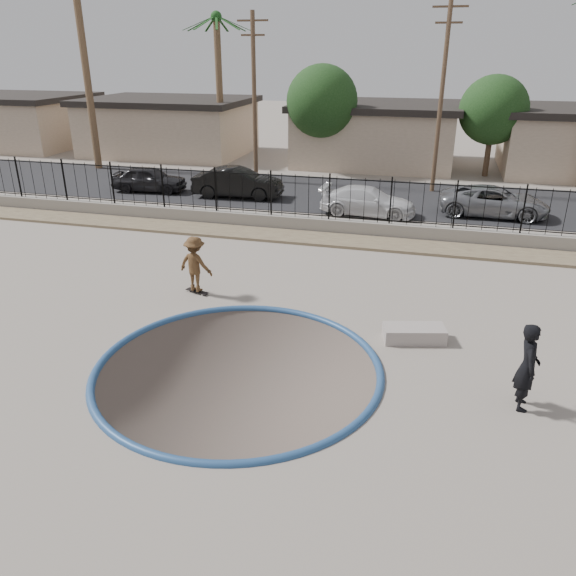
% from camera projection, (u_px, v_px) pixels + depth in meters
% --- Properties ---
extents(ground, '(120.00, 120.00, 2.20)m').
position_uv_depth(ground, '(335.00, 245.00, 25.57)').
color(ground, gray).
rests_on(ground, ground).
extents(bowl_pit, '(6.84, 6.84, 1.80)m').
position_uv_depth(bowl_pit, '(238.00, 369.00, 13.59)').
color(bowl_pit, brown).
rests_on(bowl_pit, ground).
extents(coping_ring, '(7.04, 7.04, 0.20)m').
position_uv_depth(coping_ring, '(238.00, 369.00, 13.59)').
color(coping_ring, navy).
rests_on(coping_ring, ground).
extents(rock_strip, '(42.00, 1.60, 0.11)m').
position_uv_depth(rock_strip, '(323.00, 239.00, 22.63)').
color(rock_strip, '#8D7F5C').
rests_on(rock_strip, ground).
extents(retaining_wall, '(42.00, 0.45, 0.60)m').
position_uv_depth(retaining_wall, '(328.00, 226.00, 23.51)').
color(retaining_wall, gray).
rests_on(retaining_wall, ground).
extents(fence, '(40.00, 0.04, 1.80)m').
position_uv_depth(fence, '(329.00, 198.00, 23.04)').
color(fence, black).
rests_on(fence, retaining_wall).
extents(street, '(90.00, 8.00, 0.04)m').
position_uv_depth(street, '(353.00, 195.00, 29.57)').
color(street, black).
rests_on(street, ground).
extents(house_west_far, '(10.60, 8.60, 3.90)m').
position_uv_depth(house_west_far, '(17.00, 120.00, 43.86)').
color(house_west_far, tan).
rests_on(house_west_far, ground).
extents(house_west, '(11.60, 8.60, 3.90)m').
position_uv_depth(house_west, '(169.00, 126.00, 40.79)').
color(house_west, tan).
rests_on(house_west, ground).
extents(house_center, '(10.60, 8.60, 3.90)m').
position_uv_depth(house_center, '(376.00, 133.00, 37.24)').
color(house_center, tan).
rests_on(house_center, ground).
extents(palm_left, '(2.30, 2.30, 11.30)m').
position_uv_depth(palm_left, '(81.00, 34.00, 33.14)').
color(palm_left, brown).
rests_on(palm_left, ground).
extents(palm_mid, '(2.30, 2.30, 9.30)m').
position_uv_depth(palm_mid, '(218.00, 56.00, 35.53)').
color(palm_mid, brown).
rests_on(palm_mid, ground).
extents(utility_pole_left, '(1.70, 0.24, 9.00)m').
position_uv_depth(utility_pole_left, '(254.00, 97.00, 30.93)').
color(utility_pole_left, '#473323').
rests_on(utility_pole_left, ground).
extents(utility_pole_mid, '(1.70, 0.24, 9.50)m').
position_uv_depth(utility_pole_mid, '(441.00, 95.00, 28.46)').
color(utility_pole_mid, '#473323').
rests_on(utility_pole_mid, ground).
extents(street_tree_left, '(4.32, 4.32, 6.36)m').
position_uv_depth(street_tree_left, '(322.00, 101.00, 33.97)').
color(street_tree_left, '#473323').
rests_on(street_tree_left, ground).
extents(street_tree_mid, '(3.96, 3.96, 5.83)m').
position_uv_depth(street_tree_mid, '(494.00, 110.00, 32.64)').
color(street_tree_mid, '#473323').
rests_on(street_tree_mid, ground).
extents(skater, '(1.25, 0.86, 1.76)m').
position_uv_depth(skater, '(195.00, 267.00, 17.46)').
color(skater, brown).
rests_on(skater, ground).
extents(skateboard, '(0.84, 0.45, 0.07)m').
position_uv_depth(skateboard, '(197.00, 291.00, 17.78)').
color(skateboard, black).
rests_on(skateboard, ground).
extents(videographer, '(0.48, 0.73, 1.97)m').
position_uv_depth(videographer, '(528.00, 367.00, 11.79)').
color(videographer, black).
rests_on(videographer, ground).
extents(concrete_ledge, '(1.72, 1.07, 0.40)m').
position_uv_depth(concrete_ledge, '(414.00, 334.00, 14.84)').
color(concrete_ledge, gray).
rests_on(concrete_ledge, ground).
extents(car_a, '(4.07, 1.94, 1.34)m').
position_uv_depth(car_a, '(149.00, 179.00, 30.06)').
color(car_a, black).
rests_on(car_a, street).
extents(car_b, '(4.67, 1.88, 1.51)m').
position_uv_depth(car_b, '(238.00, 183.00, 28.84)').
color(car_b, black).
rests_on(car_b, street).
extents(car_c, '(4.47, 2.00, 1.27)m').
position_uv_depth(car_c, '(368.00, 201.00, 25.83)').
color(car_c, silver).
rests_on(car_c, street).
extents(car_d, '(4.90, 2.36, 1.34)m').
position_uv_depth(car_d, '(494.00, 201.00, 25.65)').
color(car_d, gray).
rests_on(car_d, street).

